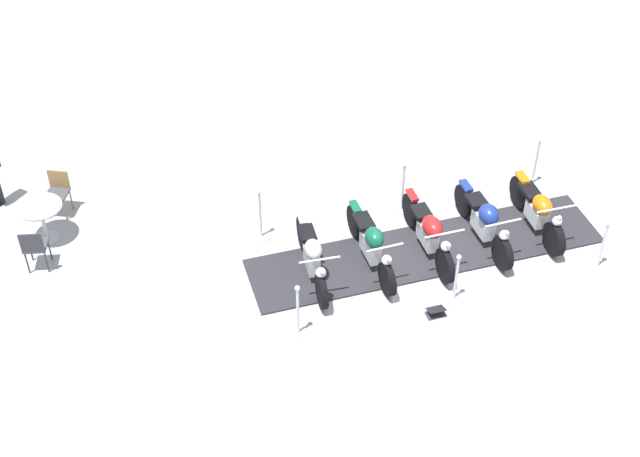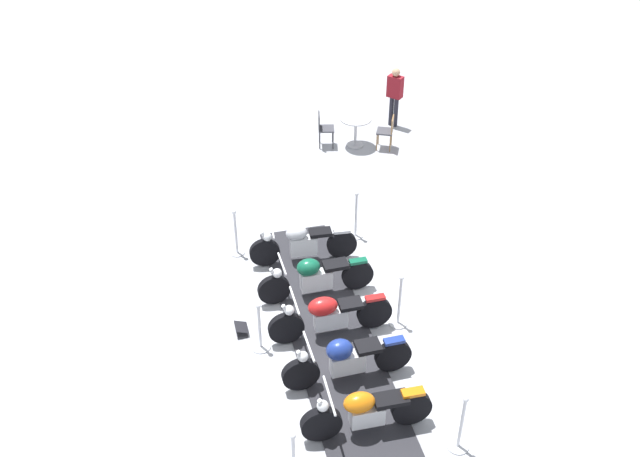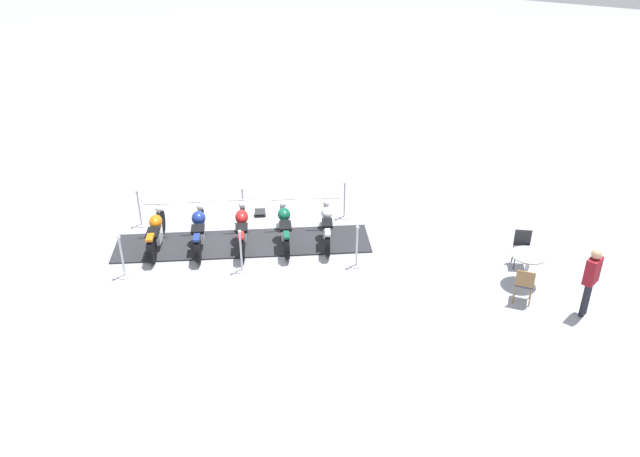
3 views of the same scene
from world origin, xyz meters
The scene contains 18 objects.
ground_plane centered at (0.00, 0.00, 0.00)m, with size 80.00×80.00×0.00m, color #A8AAB2.
display_platform centered at (0.00, 0.00, 0.02)m, with size 6.55×1.43×0.04m, color #28282D.
motorcycle_chrome centered at (1.80, 1.23, 0.48)m, with size 1.20×1.96×0.90m.
motorcycle_forest centered at (0.89, 0.63, 0.49)m, with size 1.37×1.92×0.91m.
motorcycle_maroon centered at (-0.03, 0.04, 0.50)m, with size 1.34×1.94×0.94m.
motorcycle_navy centered at (-0.93, -0.56, 0.50)m, with size 1.36×1.89×0.93m.
motorcycle_copper centered at (-1.83, -1.17, 0.47)m, with size 1.25×1.82×0.94m.
stanchion_right_rear centered at (-3.03, -0.47, 0.35)m, with size 0.32×0.32×1.06m.
stanchion_right_mid centered at (-0.70, 1.06, 0.30)m, with size 0.35×0.35×1.02m.
stanchion_left_rear centered at (-1.63, -2.59, 0.35)m, with size 0.34×0.34×1.11m.
stanchion_right_front centered at (1.63, 2.59, 0.38)m, with size 0.29×0.29×1.08m.
stanchion_left_mid centered at (0.70, -1.06, 0.35)m, with size 0.34×0.34×1.12m.
stanchion_left_front centered at (3.03, 0.47, 0.35)m, with size 0.34×0.34×1.11m.
info_placard centered at (-0.47, 1.53, 0.06)m, with size 0.38×0.35×0.18m.
cafe_table centered at (6.83, 1.65, 0.59)m, with size 0.81×0.81×0.78m.
cafe_chair_near_table centered at (6.95, 0.84, 0.52)m, with size 0.46×0.46×0.88m.
cafe_chair_across_table centered at (6.53, 2.41, 0.54)m, with size 0.52×0.52×0.91m.
bystander_person centered at (8.23, 1.01, 0.98)m, with size 0.31×0.44×1.65m.
Camera 3 is at (8.65, -11.78, 8.48)m, focal length 36.33 mm.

